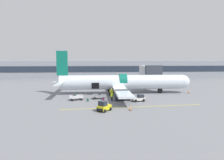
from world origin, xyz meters
name	(u,v)px	position (x,y,z in m)	size (l,w,h in m)	color
ground_plane	(120,96)	(0.00, 0.00, 0.00)	(500.00, 500.00, 0.00)	slate
apron_marking_line	(134,107)	(1.28, -10.05, 0.00)	(24.99, 2.10, 0.01)	yellow
terminal_strip	(108,69)	(0.00, 44.17, 3.72)	(106.79, 12.97, 7.44)	gray
jet_bridge_stub	(150,72)	(9.17, 9.35, 4.76)	(4.07, 10.80, 6.67)	#4C4C51
airplane	(121,83)	(0.59, 3.24, 2.64)	(33.06, 28.92, 10.13)	silver
baggage_tug_lead	(139,98)	(3.18, -5.56, 0.57)	(2.68, 2.02, 1.36)	silver
baggage_tug_mid	(104,107)	(-3.99, -12.39, 0.70)	(2.51, 2.67, 1.70)	yellow
baggage_cart_loading	(99,97)	(-4.59, -2.62, 0.48)	(3.67, 1.97, 0.97)	#999BA0
baggage_cart_queued	(77,98)	(-9.17, -3.49, 0.51)	(3.58, 2.31, 1.07)	silver
ground_crew_loader_a	(112,96)	(-2.14, -4.65, 0.90)	(0.54, 0.54, 1.70)	black
ground_crew_loader_b	(111,92)	(-1.98, -0.67, 0.98)	(0.65, 0.48, 1.86)	#1E2338
ground_crew_driver	(113,92)	(-1.61, 0.35, 0.82)	(0.44, 0.54, 1.55)	#1E2338
ground_crew_supervisor	(116,93)	(-0.93, -1.56, 0.96)	(0.49, 0.64, 1.83)	black
suitcase_on_tarmac_upright	(104,100)	(-3.79, -5.05, 0.34)	(0.38, 0.31, 0.78)	#721951
suitcase_on_tarmac_spare	(88,100)	(-6.89, -4.94, 0.25)	(0.38, 0.25, 0.59)	#14472D
safety_cone_nose	(189,92)	(17.06, 2.51, 0.32)	(0.46, 0.46, 0.68)	black
safety_cone_engine_left	(130,108)	(0.29, -12.24, 0.32)	(0.44, 0.44, 0.69)	black
safety_cone_wingtip	(132,98)	(2.09, -3.59, 0.36)	(0.54, 0.54, 0.76)	black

